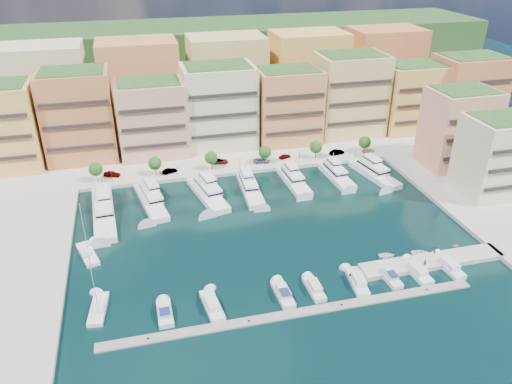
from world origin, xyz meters
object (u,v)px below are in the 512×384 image
cruiser_4 (283,294)px  tree_0 (96,169)px  yacht_4 (293,180)px  tender_1 (393,258)px  cruiser_9 (449,267)px  sailboat_0 (98,309)px  sailboat_1 (88,255)px  car_2 (220,161)px  cruiser_6 (357,282)px  car_1 (170,171)px  car_5 (337,152)px  person_0 (425,262)px  yacht_0 (104,209)px  yacht_1 (151,199)px  person_1 (434,250)px  tree_2 (211,158)px  cruiser_2 (212,306)px  lamppost_0 (111,174)px  lamppost_2 (240,161)px  yacht_5 (336,174)px  cruiser_1 (165,313)px  car_0 (112,174)px  yacht_2 (207,192)px  lamppost_3 (299,155)px  cruiser_8 (417,272)px  tree_5 (365,142)px  yacht_3 (250,187)px  car_3 (261,161)px  tree_4 (316,147)px  yacht_6 (373,172)px  tree_1 (155,163)px  car_4 (285,156)px  cruiser_5 (314,289)px  tree_3 (265,152)px  tender_3 (456,245)px  cruiser_7 (389,276)px  tender_0 (387,255)px

cruiser_4 → tree_0: bearing=121.8°
yacht_4 → tender_1: size_ratio=10.65×
cruiser_9 → sailboat_0: (-70.82, 4.43, -0.24)m
cruiser_9 → sailboat_1: 77.17m
car_2 → cruiser_6: bearing=-155.1°
car_1 → car_5: car_5 is taller
yacht_4 → person_0: bearing=-72.4°
yacht_0 → yacht_1: (11.72, 2.58, -0.12)m
person_1 → cruiser_9: bearing=77.1°
tree_2 → cruiser_2: tree_2 is taller
lamppost_0 → lamppost_2: 36.00m
tree_0 → yacht_5: bearing=-10.4°
tree_0 → yacht_4: bearing=-13.2°
cruiser_1 → cruiser_4: 22.67m
tree_2 → car_0: 28.32m
yacht_2 → car_1: (-8.51, 14.39, 0.49)m
lamppost_2 → lamppost_3: size_ratio=1.00×
yacht_4 → cruiser_8: (11.92, -45.65, -0.54)m
tree_2 → car_2: (3.16, 3.68, -3.05)m
tree_5 → car_0: 76.15m
yacht_3 → car_3: 16.43m
tree_4 → car_0: size_ratio=1.21×
cruiser_1 → sailboat_1: (-14.66, 23.36, -0.26)m
cruiser_6 → person_1: bearing=13.0°
yacht_1 → cruiser_4: size_ratio=2.60×
cruiser_1 → car_1: car_1 is taller
cruiser_6 → car_3: (-4.36, 59.16, 1.16)m
lamppost_3 → cruiser_1: lamppost_3 is taller
tree_0 → car_0: tree_0 is taller
lamppost_3 → person_1: 52.99m
cruiser_4 → tender_1: cruiser_4 is taller
tree_2 → yacht_6: bearing=-16.5°
tree_1 → tree_5: (64.00, 0.00, 0.00)m
car_4 → tree_0: bearing=75.1°
car_1 → cruiser_6: bearing=-171.5°
cruiser_5 → sailboat_1: bearing=151.9°
sailboat_1 → tree_3: bearing=35.2°
cruiser_8 → car_1: bearing=127.5°
person_1 → tender_3: bearing=173.7°
yacht_3 → yacht_1: bearing=-179.0°
cruiser_2 → person_1: 49.53m
yacht_0 → person_0: 76.74m
lamppost_0 → cruiser_7: 78.14m
tender_1 → tender_0: tender_1 is taller
yacht_0 → tender_0: (59.86, -34.32, -0.83)m
car_4 → person_0: person_0 is taller
yacht_2 → car_1: bearing=120.6°
tender_0 → tender_3: bearing=-81.5°
cruiser_4 → car_4: (18.96, 60.54, 1.09)m
tender_0 → car_0: size_ratio=0.77×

